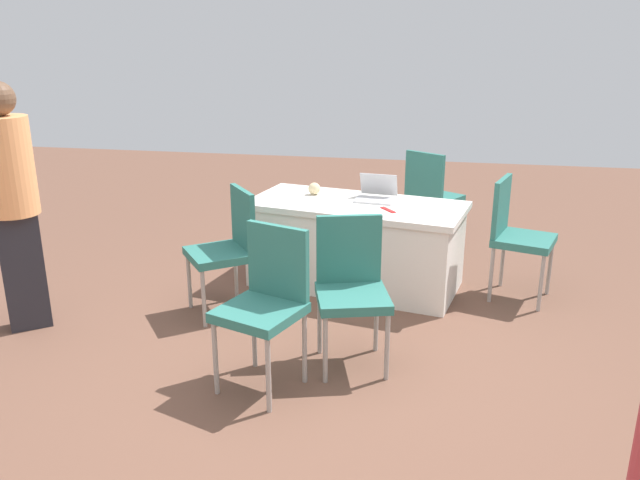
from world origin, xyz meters
TOP-DOWN VIEW (x-y plane):
  - ground_plane at (0.00, 0.00)m, footprint 14.40×14.40m
  - table_foreground at (-0.01, -1.60)m, footprint 1.88×1.13m
  - chair_near_front at (-1.28, -1.58)m, footprint 0.55×0.55m
  - chair_tucked_left at (0.86, -0.89)m, footprint 0.62×0.62m
  - chair_tucked_right at (-0.16, -0.28)m, footprint 0.54×0.54m
  - chair_aisle at (0.30, 0.09)m, footprint 0.56×0.56m
  - chair_back_row at (-0.59, -2.71)m, footprint 0.61×0.61m
  - person_attendee_standing at (2.22, -0.36)m, footprint 0.48×0.48m
  - laptop_silver at (-0.15, -1.72)m, footprint 0.35×0.33m
  - yarn_ball at (0.39, -1.80)m, footprint 0.10×0.10m
  - scissors_red at (-0.28, -1.41)m, footprint 0.14×0.17m

SIDE VIEW (x-z plane):
  - ground_plane at x=0.00m, z-range 0.00..0.00m
  - table_foreground at x=-0.01m, z-range 0.00..0.72m
  - chair_tucked_left at x=0.86m, z-range 0.07..1.02m
  - chair_tucked_right at x=-0.16m, z-range 0.07..1.02m
  - chair_near_front at x=-1.28m, z-range 0.08..1.05m
  - chair_back_row at x=-0.59m, z-range 0.08..1.05m
  - chair_aisle at x=0.30m, z-range 0.08..1.06m
  - scissors_red at x=-0.28m, z-range 0.72..0.73m
  - laptop_silver at x=-0.15m, z-range 0.66..0.86m
  - yarn_ball at x=0.39m, z-range 0.72..0.82m
  - person_attendee_standing at x=2.22m, z-range 0.11..1.86m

